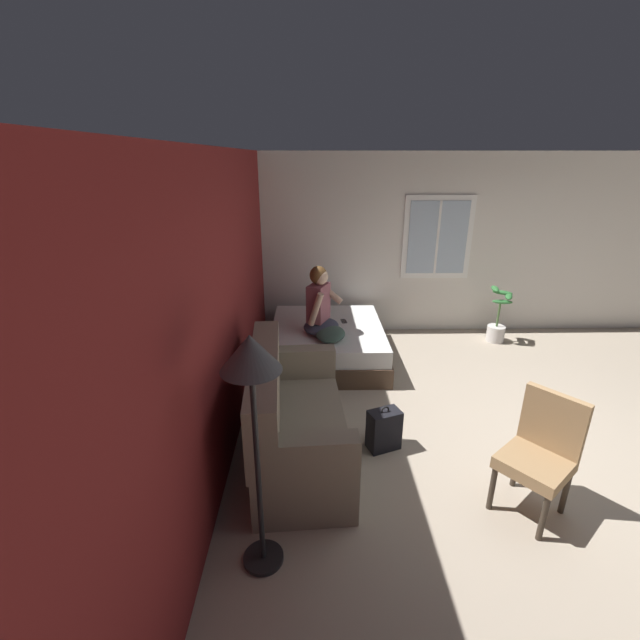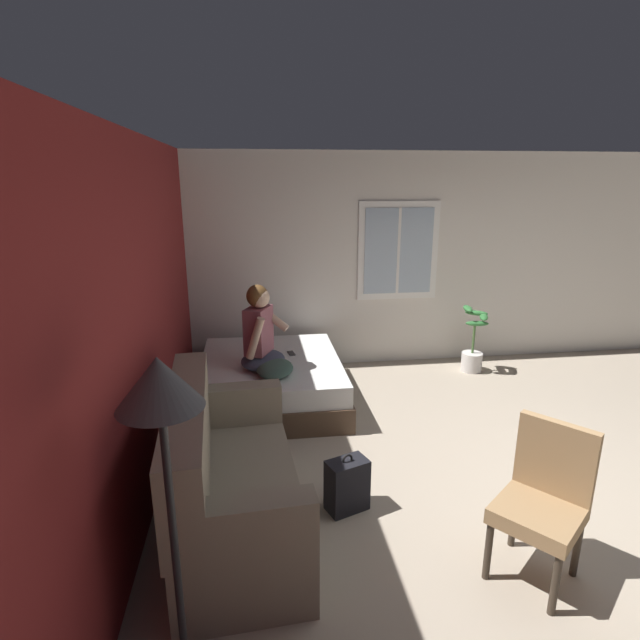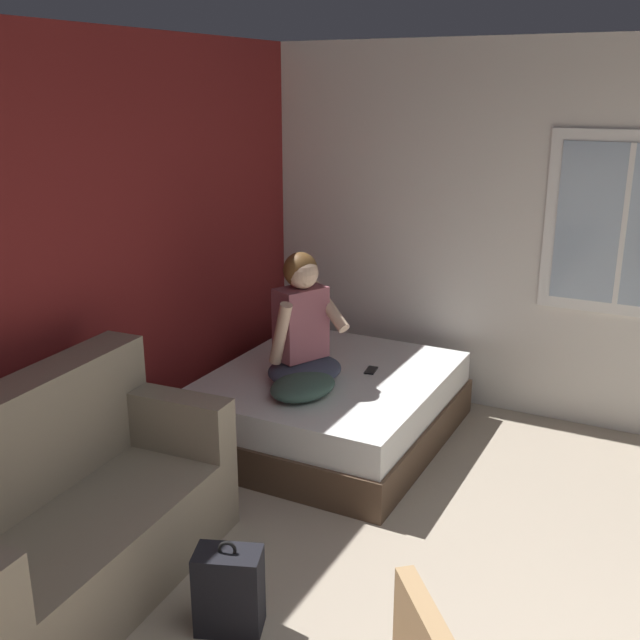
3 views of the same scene
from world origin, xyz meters
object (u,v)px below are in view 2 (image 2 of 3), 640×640
Objects in this scene: bed at (271,381)px; backpack at (346,485)px; cell_phone at (291,353)px; side_chair at (544,497)px; potted_plant at (473,348)px; person_seated at (261,335)px; floor_lamp at (162,419)px; couch at (226,481)px; throw_pillow at (275,369)px.

backpack is (-1.95, -0.47, -0.04)m from bed.
side_chair is at bearing 105.36° from cell_phone.
potted_plant is (0.55, -2.57, 0.07)m from bed.
person_seated is 6.08× the size of cell_phone.
floor_lamp reaches higher than side_chair.
bed is 3.43m from floor_lamp.
floor_lamp is (-1.22, 1.02, 1.24)m from backpack.
cell_phone is at bearing -15.64° from couch.
potted_plant is at bearing -78.00° from bed.
person_seated is 3.06m from floor_lamp.
cell_phone is (2.12, 0.23, 0.29)m from backpack.
bed is at bearing 29.38° from side_chair.
throw_pillow is at bearing -176.39° from bed.
side_chair is 2.73m from throw_pillow.
person_seated is 0.61m from cell_phone.
backpack is 0.27× the size of floor_lamp.
backpack is at bearing -166.48° from bed.
backpack is at bearing 87.51° from cell_phone.
couch is 1.96m from person_seated.
potted_plant reaches higher than backpack.
bed is 1.00× the size of couch.
floor_lamp is (-3.34, 0.79, 0.94)m from cell_phone.
backpack is 3.18× the size of cell_phone.
potted_plant is (0.98, -2.54, -0.25)m from throw_pillow.
bed is 1.79× the size of side_chair.
backpack is at bearing -81.27° from couch.
potted_plant is (2.49, -2.10, 0.11)m from backpack.
cell_phone is at bearing -42.65° from person_seated.
bed is 2.01× the size of person_seated.
side_chair is 1.12× the size of person_seated.
person_seated is (2.52, 1.63, 0.30)m from side_chair.
throw_pillow is 3.33× the size of cell_phone.
person_seated is at bearing 105.53° from potted_plant.
throw_pillow is 0.65m from cell_phone.
couch is 2.03m from side_chair.
floor_lamp is at bearing 67.95° from cell_phone.
cell_phone is 0.17× the size of potted_plant.
bed reaches higher than backpack.
bed is 0.38m from cell_phone.
bed is at bearing -27.64° from person_seated.
person_seated is 1.91× the size of backpack.
floor_lamp is at bearing 139.93° from potted_plant.
cell_phone is at bearing 24.13° from side_chair.
potted_plant is at bearing -179.63° from cell_phone.
backpack is 0.95× the size of throw_pillow.
backpack is 2.01m from floor_lamp.
throw_pillow reaches higher than backpack.
backpack is at bearing -161.93° from person_seated.
couch is 1.79× the size of side_chair.
person_seated is 2.82m from potted_plant.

